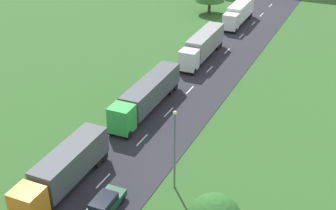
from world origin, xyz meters
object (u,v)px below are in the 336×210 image
object	(u,v)px
truck_third	(203,45)
lamppost_second	(175,146)
truck_fourth	(239,12)
car_second	(105,204)
truck_second	(147,94)
truck_lead	(64,169)

from	to	relation	value
truck_third	lamppost_second	xyz separation A→B (m)	(8.83, -29.66, 2.26)
truck_fourth	car_second	xyz separation A→B (m)	(4.90, -53.48, -1.35)
lamppost_second	truck_second	bearing A→B (deg)	127.10
truck_lead	car_second	bearing A→B (deg)	-13.35
truck_third	lamppost_second	bearing A→B (deg)	-73.42
truck_second	truck_third	xyz separation A→B (m)	(0.13, 17.81, 0.13)
car_second	truck_second	bearing A→B (deg)	106.09
car_second	lamppost_second	bearing A→B (deg)	53.62
truck_third	lamppost_second	distance (m)	31.03
truck_fourth	car_second	world-z (taller)	truck_fourth
truck_third	truck_fourth	distance (m)	18.42
truck_third	truck_fourth	xyz separation A→B (m)	(-0.06, 18.42, -0.04)
truck_lead	lamppost_second	bearing A→B (deg)	25.58
truck_second	truck_fourth	distance (m)	36.23
truck_fourth	truck_lead	bearing A→B (deg)	-89.99
truck_lead	car_second	distance (m)	5.18
truck_second	car_second	xyz separation A→B (m)	(4.98, -17.25, -1.26)
truck_lead	truck_third	xyz separation A→B (m)	(0.04, 33.90, 0.11)
truck_second	lamppost_second	distance (m)	15.04
truck_lead	truck_second	xyz separation A→B (m)	(-0.09, 16.09, -0.01)
truck_lead	lamppost_second	distance (m)	10.12
truck_lead	truck_third	bearing A→B (deg)	89.93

